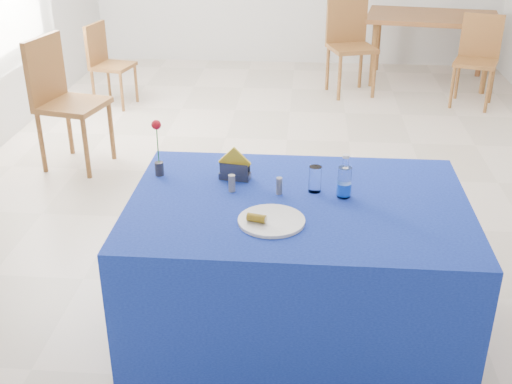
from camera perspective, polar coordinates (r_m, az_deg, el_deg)
floor at (r=5.09m, az=2.43°, el=1.47°), size 7.00×7.00×0.00m
plate at (r=2.83m, az=1.38°, el=-2.57°), size 0.30×0.30×0.01m
drinking_glass at (r=3.09m, az=5.27°, el=1.15°), size 0.06×0.06×0.13m
salt_shaker at (r=3.09m, az=-2.17°, el=0.79°), size 0.03×0.03×0.08m
pepper_shaker at (r=3.06m, az=2.07°, el=0.55°), size 0.03×0.03×0.08m
blue_table at (r=3.21m, az=3.61°, el=-6.85°), size 1.60×1.10×0.76m
water_bottle at (r=3.05m, az=7.85°, el=0.80°), size 0.07×0.07×0.21m
napkin_holder at (r=3.21m, az=-1.89°, el=1.97°), size 0.16×0.08×0.17m
rose_vase at (r=3.26m, az=-8.71°, el=3.79°), size 0.05×0.05×0.30m
oak_table at (r=7.67m, az=15.40°, el=14.38°), size 1.55×1.13×0.76m
chair_bg_left at (r=7.11m, az=8.30°, el=13.36°), size 0.57×0.57×1.01m
chair_bg_right at (r=7.02m, az=19.12°, el=11.55°), size 0.52×0.52×0.90m
chair_win_a at (r=5.32m, az=-16.94°, el=8.38°), size 0.56×0.56×1.04m
chair_win_b at (r=6.79m, az=-13.22°, el=11.44°), size 0.44×0.44×0.83m
banana_pieces at (r=2.79m, az=0.08°, el=-2.33°), size 0.09×0.06×0.04m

